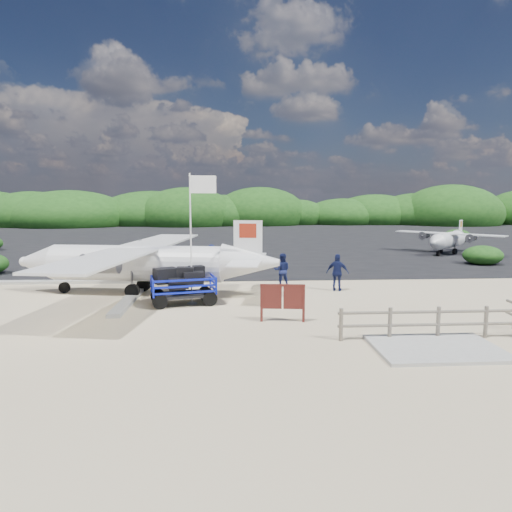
{
  "coord_description": "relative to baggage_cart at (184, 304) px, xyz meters",
  "views": [
    {
      "loc": [
        -0.37,
        -18.12,
        4.28
      ],
      "look_at": [
        0.94,
        3.12,
        1.56
      ],
      "focal_mm": 32.0,
      "sensor_mm": 36.0,
      "label": 1
    }
  ],
  "objects": [
    {
      "name": "ground",
      "position": [
        2.18,
        -0.04,
        0.0
      ],
      "size": [
        160.0,
        160.0,
        0.0
      ],
      "primitive_type": "plane",
      "color": "beige"
    },
    {
      "name": "asphalt_apron",
      "position": [
        2.18,
        29.96,
        0.0
      ],
      "size": [
        90.0,
        50.0,
        0.04
      ],
      "primitive_type": null,
      "color": "#B2B2B2",
      "rests_on": "ground"
    },
    {
      "name": "lagoon",
      "position": [
        -6.82,
        1.46,
        0.0
      ],
      "size": [
        9.0,
        7.0,
        0.4
      ],
      "primitive_type": null,
      "color": "#B2B2B2",
      "rests_on": "ground"
    },
    {
      "name": "walkway_pad",
      "position": [
        7.68,
        -6.04,
        0.0
      ],
      "size": [
        3.5,
        2.5,
        0.1
      ],
      "primitive_type": null,
      "color": "#B2B2B2",
      "rests_on": "ground"
    },
    {
      "name": "vegetation_band",
      "position": [
        2.18,
        54.96,
        0.0
      ],
      "size": [
        124.0,
        8.0,
        4.4
      ],
      "primitive_type": null,
      "color": "#B2B2B2",
      "rests_on": "ground"
    },
    {
      "name": "fence",
      "position": [
        8.18,
        -5.04,
        0.0
      ],
      "size": [
        6.4,
        2.0,
        1.1
      ],
      "primitive_type": null,
      "color": "#B2B2B2",
      "rests_on": "ground"
    },
    {
      "name": "baggage_cart",
      "position": [
        0.0,
        0.0,
        0.0
      ],
      "size": [
        3.01,
        2.13,
        1.37
      ],
      "primitive_type": null,
      "rotation": [
        0.0,
        0.0,
        0.22
      ],
      "color": "#0D1DCF",
      "rests_on": "ground"
    },
    {
      "name": "flagpole",
      "position": [
        0.32,
        0.14,
        0.0
      ],
      "size": [
        1.11,
        0.62,
        5.24
      ],
      "primitive_type": null,
      "rotation": [
        0.0,
        0.0,
        0.18
      ],
      "color": "white",
      "rests_on": "ground"
    },
    {
      "name": "signboard",
      "position": [
        3.68,
        -2.83,
        0.0
      ],
      "size": [
        1.66,
        0.34,
        1.36
      ],
      "primitive_type": null,
      "rotation": [
        0.0,
        0.0,
        -0.12
      ],
      "color": "#581F19",
      "rests_on": "ground"
    },
    {
      "name": "crew_a",
      "position": [
        0.91,
        5.34,
        0.95
      ],
      "size": [
        0.82,
        0.69,
        1.9
      ],
      "primitive_type": "imported",
      "rotation": [
        0.0,
        0.0,
        3.55
      ],
      "color": "#131A48",
      "rests_on": "ground"
    },
    {
      "name": "crew_b",
      "position": [
        4.39,
        3.37,
        0.82
      ],
      "size": [
        0.88,
        0.74,
        1.64
      ],
      "primitive_type": "imported",
      "rotation": [
        0.0,
        0.0,
        2.98
      ],
      "color": "#131A48",
      "rests_on": "ground"
    },
    {
      "name": "crew_c",
      "position": [
        6.84,
        2.3,
        0.86
      ],
      "size": [
        1.09,
        0.75,
        1.72
      ],
      "primitive_type": "imported",
      "rotation": [
        0.0,
        0.0,
        2.78
      ],
      "color": "#131A48",
      "rests_on": "ground"
    },
    {
      "name": "aircraft_large",
      "position": [
        12.72,
        27.83,
        0.0
      ],
      "size": [
        16.17,
        16.17,
        4.22
      ],
      "primitive_type": null,
      "rotation": [
        0.0,
        0.0,
        2.98
      ],
      "color": "#B2B2B2",
      "rests_on": "ground"
    },
    {
      "name": "aircraft_small",
      "position": [
        -8.81,
        27.98,
        0.0
      ],
      "size": [
        9.4,
        9.4,
        2.39
      ],
      "primitive_type": null,
      "rotation": [
        0.0,
        0.0,
        3.91
      ],
      "color": "#B2B2B2",
      "rests_on": "ground"
    }
  ]
}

